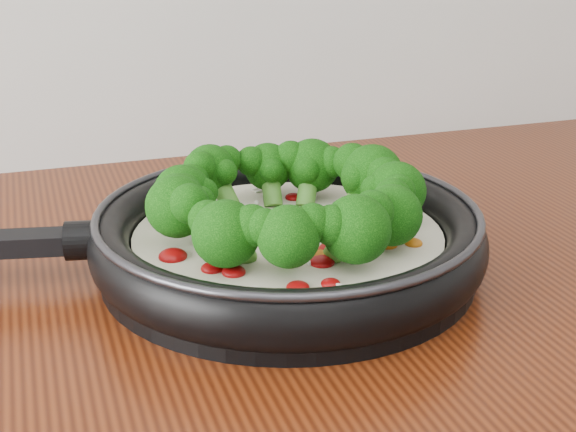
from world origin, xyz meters
name	(u,v)px	position (x,y,z in m)	size (l,w,h in m)	color
skillet	(286,230)	(-0.02, 1.13, 0.94)	(0.55, 0.40, 0.10)	black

